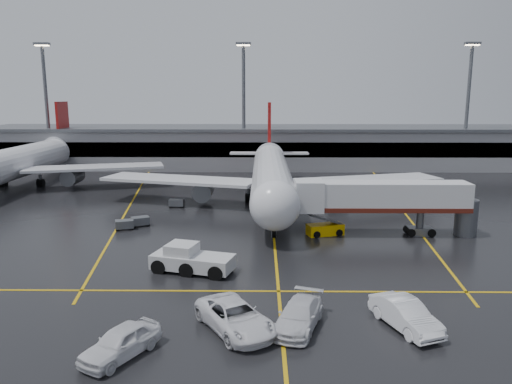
{
  "coord_description": "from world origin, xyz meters",
  "views": [
    {
      "loc": [
        -1.35,
        -57.97,
        14.98
      ],
      "look_at": [
        -2.0,
        -2.0,
        4.0
      ],
      "focal_mm": 34.27,
      "sensor_mm": 36.0,
      "label": 1
    }
  ],
  "objects": [
    {
      "name": "apron_line_centre",
      "position": [
        0.0,
        0.0,
        0.01
      ],
      "size": [
        0.25,
        90.0,
        0.02
      ],
      "primitive_type": "cube",
      "color": "gold",
      "rests_on": "ground"
    },
    {
      "name": "service_van_c",
      "position": [
        8.1,
        -28.03,
        0.95
      ],
      "size": [
        3.93,
        6.13,
        1.91
      ],
      "primitive_type": "imported",
      "rotation": [
        0.0,
        0.0,
        0.36
      ],
      "color": "white",
      "rests_on": "ground"
    },
    {
      "name": "pushback_tractor",
      "position": [
        -7.5,
        -17.59,
        1.01
      ],
      "size": [
        7.58,
        4.73,
        2.53
      ],
      "color": "silver",
      "rests_on": "ground"
    },
    {
      "name": "light_mast_mid",
      "position": [
        -5.0,
        42.0,
        14.47
      ],
      "size": [
        3.0,
        1.2,
        25.45
      ],
      "color": "#595B60",
      "rests_on": "ground"
    },
    {
      "name": "second_airliner",
      "position": [
        -42.0,
        21.7,
        4.21
      ],
      "size": [
        48.8,
        45.6,
        14.1
      ],
      "color": "silver",
      "rests_on": "ground"
    },
    {
      "name": "ground",
      "position": [
        0.0,
        0.0,
        0.0
      ],
      "size": [
        220.0,
        220.0,
        0.0
      ],
      "primitive_type": "plane",
      "color": "black",
      "rests_on": "ground"
    },
    {
      "name": "apron_line_stop",
      "position": [
        0.0,
        -22.0,
        0.01
      ],
      "size": [
        60.0,
        0.25,
        0.02
      ],
      "primitive_type": "cube",
      "color": "gold",
      "rests_on": "ground"
    },
    {
      "name": "baggage_cart_b",
      "position": [
        -17.03,
        -4.12,
        0.63
      ],
      "size": [
        2.3,
        1.85,
        1.12
      ],
      "color": "#595B60",
      "rests_on": "ground"
    },
    {
      "name": "service_van_d",
      "position": [
        -9.56,
        -31.83,
        0.91
      ],
      "size": [
        4.54,
        5.68,
        1.81
      ],
      "primitive_type": "imported",
      "rotation": [
        0.0,
        0.0,
        -0.53
      ],
      "color": "white",
      "rests_on": "ground"
    },
    {
      "name": "baggage_cart_c",
      "position": [
        -13.04,
        7.49,
        0.63
      ],
      "size": [
        2.03,
        1.35,
        1.12
      ],
      "color": "#595B60",
      "rests_on": "ground"
    },
    {
      "name": "light_mast_left",
      "position": [
        -45.0,
        42.0,
        14.47
      ],
      "size": [
        3.0,
        1.2,
        25.45
      ],
      "color": "#595B60",
      "rests_on": "ground"
    },
    {
      "name": "belt_loader",
      "position": [
        5.66,
        -6.0,
        0.62
      ],
      "size": [
        4.27,
        2.78,
        2.51
      ],
      "color": "#E5AB04",
      "rests_on": "ground"
    },
    {
      "name": "terminal",
      "position": [
        0.0,
        47.93,
        4.32
      ],
      "size": [
        122.0,
        19.0,
        8.6
      ],
      "color": "gray",
      "rests_on": "ground"
    },
    {
      "name": "light_mast_right",
      "position": [
        40.0,
        42.0,
        14.47
      ],
      "size": [
        3.0,
        1.2,
        25.45
      ],
      "color": "#595B60",
      "rests_on": "ground"
    },
    {
      "name": "main_airliner",
      "position": [
        0.0,
        9.7,
        4.21
      ],
      "size": [
        48.8,
        45.6,
        14.1
      ],
      "color": "silver",
      "rests_on": "ground"
    },
    {
      "name": "jet_bridge",
      "position": [
        11.87,
        -6.0,
        3.93
      ],
      "size": [
        19.9,
        3.4,
        6.05
      ],
      "color": "silver",
      "rests_on": "ground"
    },
    {
      "name": "service_van_b",
      "position": [
        1.12,
        -28.05,
        0.87
      ],
      "size": [
        4.21,
        6.43,
        1.73
      ],
      "primitive_type": "imported",
      "rotation": [
        0.0,
        0.0,
        -0.33
      ],
      "color": "silver",
      "rests_on": "ground"
    },
    {
      "name": "apron_line_left",
      "position": [
        -20.0,
        10.0,
        0.01
      ],
      "size": [
        9.99,
        69.35,
        0.02
      ],
      "primitive_type": "cube",
      "rotation": [
        0.0,
        0.0,
        0.14
      ],
      "color": "gold",
      "rests_on": "ground"
    },
    {
      "name": "service_van_a",
      "position": [
        -3.05,
        -28.52,
        0.94
      ],
      "size": [
        6.2,
        7.44,
        1.89
      ],
      "primitive_type": "imported",
      "rotation": [
        0.0,
        0.0,
        0.54
      ],
      "color": "white",
      "rests_on": "ground"
    },
    {
      "name": "apron_line_right",
      "position": [
        18.0,
        10.0,
        0.01
      ],
      "size": [
        7.57,
        69.64,
        0.02
      ],
      "primitive_type": "cube",
      "rotation": [
        0.0,
        0.0,
        -0.1
      ],
      "color": "gold",
      "rests_on": "ground"
    },
    {
      "name": "baggage_cart_a",
      "position": [
        -15.58,
        -2.6,
        0.63
      ],
      "size": [
        2.37,
        2.07,
        1.12
      ],
      "color": "#595B60",
      "rests_on": "ground"
    }
  ]
}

